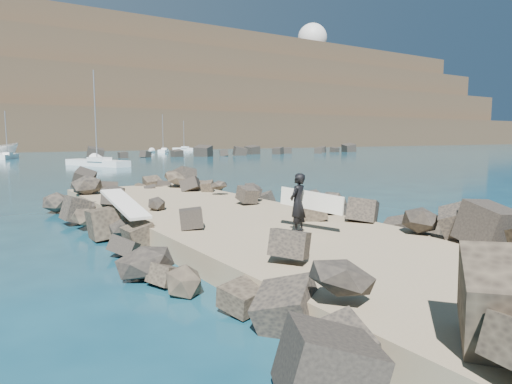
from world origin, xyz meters
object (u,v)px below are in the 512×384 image
at_px(radome, 312,43).
at_px(surfer_with_board, 300,203).
at_px(surfboard_resting, 125,207).
at_px(sailboat_d, 163,151).

bearing_deg(radome, surfer_with_board, -130.19).
xyz_separation_m(surfboard_resting, surfer_with_board, (3.38, -4.03, 0.36)).
height_order(surfer_with_board, radome, radome).
bearing_deg(surfer_with_board, surfboard_resting, 129.97).
xyz_separation_m(radome, sailboat_d, (-98.38, -71.91, -43.27)).
relative_size(surfboard_resting, surfer_with_board, 1.36).
bearing_deg(sailboat_d, surfboard_resting, -112.65).
distance_m(surfboard_resting, radome, 197.70).
distance_m(surfer_with_board, sailboat_d, 80.77).
bearing_deg(radome, sailboat_d, -143.83).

